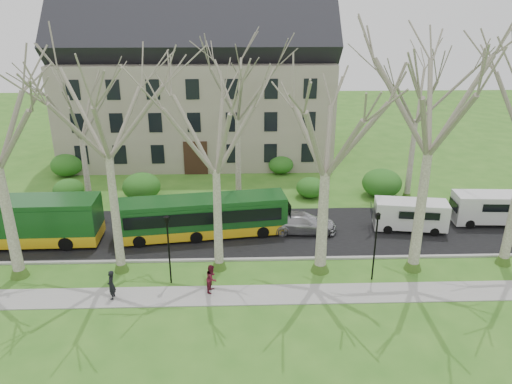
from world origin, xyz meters
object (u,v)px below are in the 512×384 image
van_b (491,209)px  pedestrian_b (212,278)px  van_a (410,216)px  pedestrian_a (111,285)px  sedan (302,223)px  bus_follow (203,216)px

van_b → pedestrian_b: (-20.05, -8.38, -0.33)m
van_a → pedestrian_a: size_ratio=2.91×
sedan → pedestrian_a: 14.07m
bus_follow → pedestrian_b: 7.22m
pedestrian_b → van_a: bearing=-45.4°
bus_follow → pedestrian_a: (-4.60, -7.69, -0.58)m
pedestrian_a → pedestrian_b: 5.57m
bus_follow → pedestrian_b: bus_follow is taller
pedestrian_b → bus_follow: bearing=23.5°
pedestrian_a → bus_follow: bearing=150.6°
van_b → pedestrian_a: size_ratio=3.10×
sedan → van_b: size_ratio=0.91×
sedan → van_a: 7.80m
pedestrian_a → van_a: bearing=114.1°
bus_follow → sedan: 7.01m
bus_follow → pedestrian_a: size_ratio=6.66×
bus_follow → van_a: 14.77m
van_a → pedestrian_b: van_a is taller
bus_follow → van_a: bus_follow is taller
van_a → van_b: (6.23, 0.85, 0.07)m
sedan → van_b: van_b is taller
sedan → pedestrian_b: pedestrian_b is taller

